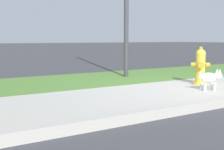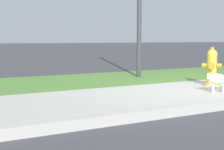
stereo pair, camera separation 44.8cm
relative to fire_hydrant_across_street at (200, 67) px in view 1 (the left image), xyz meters
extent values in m
plane|color=#424247|center=(-0.42, -0.38, -0.37)|extent=(120.00, 120.00, 0.00)
cube|color=#BCB7AD|center=(-0.42, -0.38, -0.36)|extent=(18.00, 2.18, 0.01)
cube|color=#568438|center=(-0.42, 1.91, -0.36)|extent=(18.00, 2.40, 0.01)
cylinder|color=gold|center=(0.00, 0.00, -0.34)|extent=(0.29, 0.29, 0.05)
cylinder|color=gold|center=(0.00, 0.00, -0.03)|extent=(0.19, 0.19, 0.57)
sphere|color=gold|center=(0.00, 0.00, 0.25)|extent=(0.20, 0.20, 0.20)
cube|color=#B29323|center=(0.00, 0.00, 0.37)|extent=(0.08, 0.08, 0.06)
cylinder|color=#B29323|center=(0.10, -0.09, 0.04)|extent=(0.13, 0.13, 0.09)
cylinder|color=#B29323|center=(-0.09, 0.10, 0.04)|extent=(0.13, 0.13, 0.09)
cylinder|color=#B29323|center=(-0.10, -0.10, 0.04)|extent=(0.16, 0.16, 0.12)
ellipsoid|color=white|center=(-0.45, -0.59, -0.13)|extent=(0.34, 0.26, 0.18)
sphere|color=white|center=(-0.27, -0.65, -0.10)|extent=(0.14, 0.14, 0.14)
sphere|color=black|center=(-0.21, -0.67, -0.11)|extent=(0.03, 0.03, 0.03)
cone|color=white|center=(-0.25, -0.62, -0.01)|extent=(0.06, 0.06, 0.06)
cone|color=white|center=(-0.28, -0.69, -0.01)|extent=(0.06, 0.06, 0.06)
cylinder|color=white|center=(-0.35, -0.58, -0.29)|extent=(0.05, 0.05, 0.15)
cylinder|color=white|center=(-0.38, -0.67, -0.29)|extent=(0.05, 0.05, 0.15)
cylinder|color=white|center=(-0.53, -0.52, -0.29)|extent=(0.05, 0.05, 0.15)
cylinder|color=white|center=(-0.56, -0.61, -0.29)|extent=(0.05, 0.05, 0.15)
cylinder|color=white|center=(-0.61, -0.54, -0.08)|extent=(0.04, 0.04, 0.10)
camera|label=1|loc=(-4.83, -4.27, 0.55)|focal=50.00mm
camera|label=2|loc=(-4.45, -4.49, 0.55)|focal=50.00mm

